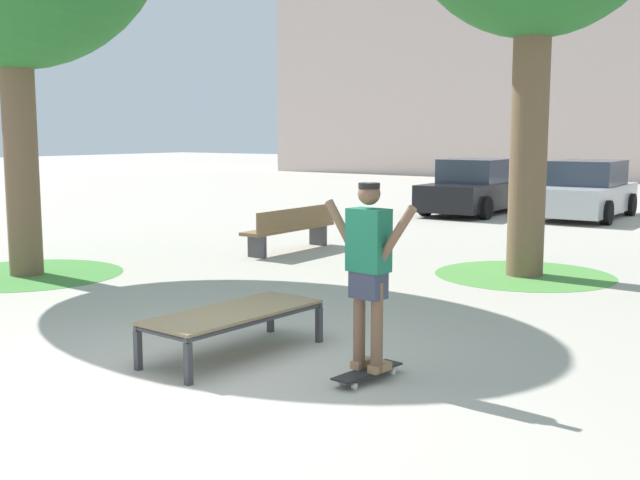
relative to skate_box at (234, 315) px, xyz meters
The scene contains 9 objects.
ground_plane 0.78m from the skate_box, 70.17° to the right, with size 120.00×120.00×0.00m, color #B2AA9E.
skate_box is the anchor object (origin of this frame).
skateboard 1.56m from the skate_box, ahead, with size 0.29×0.82×0.09m.
skater 1.66m from the skate_box, ahead, with size 1.00×0.32×1.69m.
grass_patch_near_left 5.90m from the skate_box, 164.65° to the left, with size 2.95×2.95×0.01m, color #47893D.
grass_patch_mid_back 6.06m from the skate_box, 82.74° to the left, with size 2.78×2.78×0.01m, color #519342.
car_black 14.98m from the skate_box, 104.84° to the left, with size 1.98×4.23×1.50m.
car_silver 15.05m from the skate_box, 93.64° to the left, with size 2.01×4.25×1.50m.
park_bench 6.99m from the skate_box, 122.32° to the left, with size 0.46×2.40×0.83m.
Camera 1 is at (4.87, -5.16, 2.21)m, focal length 44.14 mm.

